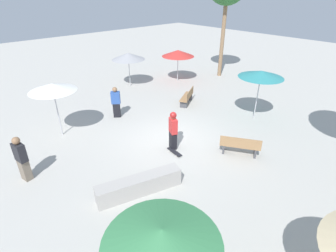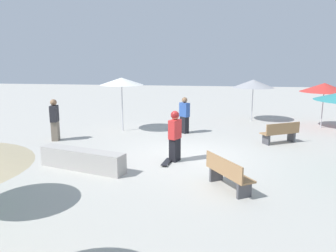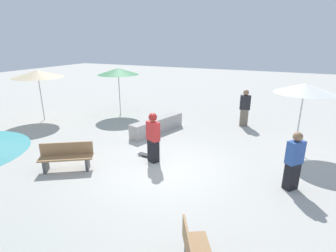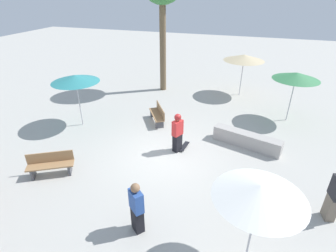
{
  "view_description": "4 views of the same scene",
  "coord_description": "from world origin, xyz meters",
  "px_view_note": "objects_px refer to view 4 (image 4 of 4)",
  "views": [
    {
      "loc": [
        7.3,
        -6.84,
        6.1
      ],
      "look_at": [
        0.69,
        -0.79,
        1.29
      ],
      "focal_mm": 28.0,
      "sensor_mm": 36.0,
      "label": 1
    },
    {
      "loc": [
        10.83,
        0.92,
        3.33
      ],
      "look_at": [
        -0.04,
        -0.65,
        1.06
      ],
      "focal_mm": 35.0,
      "sensor_mm": 36.0,
      "label": 2
    },
    {
      "loc": [
        -3.3,
        6.69,
        3.87
      ],
      "look_at": [
        0.1,
        -0.61,
        1.22
      ],
      "focal_mm": 28.0,
      "sensor_mm": 36.0,
      "label": 3
    },
    {
      "loc": [
        -8.28,
        -2.81,
        6.06
      ],
      "look_at": [
        1.11,
        0.25,
        0.75
      ],
      "focal_mm": 28.0,
      "sensor_mm": 36.0,
      "label": 4
    }
  ],
  "objects_px": {
    "skater_main": "(178,132)",
    "bench_near": "(158,114)",
    "skateboard": "(184,146)",
    "shade_umbrella_white": "(260,192)",
    "concrete_ledge": "(247,140)",
    "bystander_far": "(335,196)",
    "shade_umbrella_green": "(296,76)",
    "shade_umbrella_tan": "(244,58)",
    "shade_umbrella_teal": "(75,79)",
    "bench_far": "(51,164)",
    "bystander_watching": "(137,208)"
  },
  "relations": [
    {
      "from": "skater_main",
      "to": "bench_near",
      "type": "xyz_separation_m",
      "value": [
        2.18,
        1.64,
        -0.48
      ]
    },
    {
      "from": "skateboard",
      "to": "shade_umbrella_white",
      "type": "xyz_separation_m",
      "value": [
        -4.61,
        -2.78,
        2.25
      ]
    },
    {
      "from": "skater_main",
      "to": "concrete_ledge",
      "type": "xyz_separation_m",
      "value": [
        1.24,
        -2.69,
        -0.6
      ]
    },
    {
      "from": "concrete_ledge",
      "to": "bystander_far",
      "type": "height_order",
      "value": "bystander_far"
    },
    {
      "from": "skater_main",
      "to": "concrete_ledge",
      "type": "height_order",
      "value": "skater_main"
    },
    {
      "from": "shade_umbrella_green",
      "to": "shade_umbrella_tan",
      "type": "bearing_deg",
      "value": 41.79
    },
    {
      "from": "skateboard",
      "to": "shade_umbrella_teal",
      "type": "relative_size",
      "value": 0.32
    },
    {
      "from": "skater_main",
      "to": "bench_far",
      "type": "xyz_separation_m",
      "value": [
        -2.88,
        3.88,
        -0.48
      ]
    },
    {
      "from": "skater_main",
      "to": "bench_near",
      "type": "relative_size",
      "value": 1.06
    },
    {
      "from": "shade_umbrella_green",
      "to": "shade_umbrella_teal",
      "type": "distance_m",
      "value": 10.27
    },
    {
      "from": "bench_far",
      "to": "bystander_far",
      "type": "xyz_separation_m",
      "value": [
        0.83,
        -9.1,
        0.43
      ]
    },
    {
      "from": "skateboard",
      "to": "shade_umbrella_tan",
      "type": "relative_size",
      "value": 0.33
    },
    {
      "from": "skater_main",
      "to": "bench_far",
      "type": "distance_m",
      "value": 4.86
    },
    {
      "from": "bench_far",
      "to": "bystander_watching",
      "type": "xyz_separation_m",
      "value": [
        -1.3,
        -3.96,
        0.39
      ]
    },
    {
      "from": "shade_umbrella_tan",
      "to": "bench_near",
      "type": "bearing_deg",
      "value": 145.28
    },
    {
      "from": "skater_main",
      "to": "shade_umbrella_tan",
      "type": "distance_m",
      "value": 7.72
    },
    {
      "from": "shade_umbrella_white",
      "to": "shade_umbrella_teal",
      "type": "height_order",
      "value": "shade_umbrella_teal"
    },
    {
      "from": "bench_far",
      "to": "shade_umbrella_tan",
      "type": "bearing_deg",
      "value": -149.21
    },
    {
      "from": "skater_main",
      "to": "bench_near",
      "type": "height_order",
      "value": "skater_main"
    },
    {
      "from": "concrete_ledge",
      "to": "bystander_far",
      "type": "xyz_separation_m",
      "value": [
        -3.29,
        -2.53,
        0.55
      ]
    },
    {
      "from": "bench_near",
      "to": "shade_umbrella_white",
      "type": "distance_m",
      "value": 8.18
    },
    {
      "from": "bystander_far",
      "to": "bench_far",
      "type": "bearing_deg",
      "value": -96.0
    },
    {
      "from": "skateboard",
      "to": "shade_umbrella_green",
      "type": "distance_m",
      "value": 6.37
    },
    {
      "from": "bench_near",
      "to": "skater_main",
      "type": "bearing_deg",
      "value": -175.61
    },
    {
      "from": "shade_umbrella_white",
      "to": "bystander_watching",
      "type": "distance_m",
      "value": 3.28
    },
    {
      "from": "skateboard",
      "to": "shade_umbrella_teal",
      "type": "distance_m",
      "value": 5.79
    },
    {
      "from": "bystander_far",
      "to": "bench_near",
      "type": "bearing_deg",
      "value": -132.86
    },
    {
      "from": "skater_main",
      "to": "shade_umbrella_white",
      "type": "bearing_deg",
      "value": -120.25
    },
    {
      "from": "skater_main",
      "to": "bystander_watching",
      "type": "bearing_deg",
      "value": -154.07
    },
    {
      "from": "shade_umbrella_teal",
      "to": "bystander_far",
      "type": "bearing_deg",
      "value": -105.38
    },
    {
      "from": "concrete_ledge",
      "to": "shade_umbrella_green",
      "type": "relative_size",
      "value": 1.16
    },
    {
      "from": "skateboard",
      "to": "shade_umbrella_teal",
      "type": "height_order",
      "value": "shade_umbrella_teal"
    },
    {
      "from": "concrete_ledge",
      "to": "bench_far",
      "type": "bearing_deg",
      "value": 122.1
    },
    {
      "from": "concrete_ledge",
      "to": "bystander_far",
      "type": "relative_size",
      "value": 1.68
    },
    {
      "from": "skateboard",
      "to": "bench_near",
      "type": "distance_m",
      "value": 2.66
    },
    {
      "from": "shade_umbrella_green",
      "to": "bystander_far",
      "type": "height_order",
      "value": "shade_umbrella_green"
    },
    {
      "from": "concrete_ledge",
      "to": "bench_near",
      "type": "relative_size",
      "value": 1.82
    },
    {
      "from": "shade_umbrella_green",
      "to": "bystander_far",
      "type": "relative_size",
      "value": 1.44
    },
    {
      "from": "skateboard",
      "to": "bystander_watching",
      "type": "height_order",
      "value": "bystander_watching"
    },
    {
      "from": "skateboard",
      "to": "bystander_watching",
      "type": "bearing_deg",
      "value": -175.36
    },
    {
      "from": "shade_umbrella_tan",
      "to": "bystander_far",
      "type": "relative_size",
      "value": 1.45
    },
    {
      "from": "bystander_far",
      "to": "skater_main",
      "type": "bearing_deg",
      "value": -122.67
    },
    {
      "from": "bench_far",
      "to": "shade_umbrella_teal",
      "type": "distance_m",
      "value": 4.31
    },
    {
      "from": "bystander_watching",
      "to": "bench_near",
      "type": "bearing_deg",
      "value": -35.13
    },
    {
      "from": "skater_main",
      "to": "shade_umbrella_teal",
      "type": "bearing_deg",
      "value": 106.12
    },
    {
      "from": "shade_umbrella_tan",
      "to": "shade_umbrella_green",
      "type": "relative_size",
      "value": 1.01
    },
    {
      "from": "bench_far",
      "to": "skater_main",
      "type": "bearing_deg",
      "value": -172.98
    },
    {
      "from": "shade_umbrella_teal",
      "to": "bystander_far",
      "type": "relative_size",
      "value": 1.47
    },
    {
      "from": "bench_far",
      "to": "shade_umbrella_tan",
      "type": "height_order",
      "value": "shade_umbrella_tan"
    },
    {
      "from": "shade_umbrella_white",
      "to": "bystander_watching",
      "type": "xyz_separation_m",
      "value": [
        0.11,
        2.92,
        -1.49
      ]
    }
  ]
}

